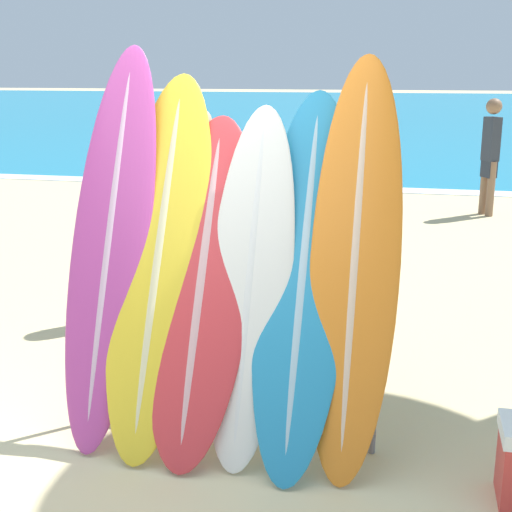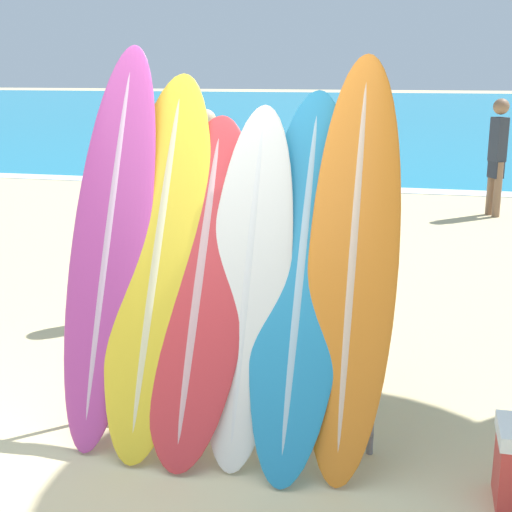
{
  "view_description": "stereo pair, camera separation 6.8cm",
  "coord_description": "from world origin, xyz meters",
  "px_view_note": "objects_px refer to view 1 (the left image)",
  "views": [
    {
      "loc": [
        1.4,
        -3.17,
        2.15
      ],
      "look_at": [
        0.37,
        1.39,
        0.93
      ],
      "focal_mm": 50.0,
      "sensor_mm": 36.0,
      "label": 1
    },
    {
      "loc": [
        1.46,
        -3.16,
        2.15
      ],
      "look_at": [
        0.37,
        1.39,
        0.93
      ],
      "focal_mm": 50.0,
      "sensor_mm": 36.0,
      "label": 2
    }
  ],
  "objects_px": {
    "surfboard_slot_0": "(111,241)",
    "surfboard_slot_2": "(202,285)",
    "person_far_right": "(490,152)",
    "surfboard_rack": "(226,361)",
    "person_far_left": "(202,180)",
    "surfboard_slot_1": "(160,259)",
    "surfboard_slot_3": "(250,282)",
    "surfboard_slot_5": "(355,260)",
    "person_mid_beach": "(157,212)",
    "surfboard_slot_4": "(303,276)",
    "person_near_water": "(266,215)"
  },
  "relations": [
    {
      "from": "surfboard_slot_0",
      "to": "surfboard_slot_2",
      "type": "distance_m",
      "value": 0.63
    },
    {
      "from": "surfboard_slot_0",
      "to": "person_far_right",
      "type": "height_order",
      "value": "surfboard_slot_0"
    },
    {
      "from": "surfboard_rack",
      "to": "person_far_left",
      "type": "bearing_deg",
      "value": 108.69
    },
    {
      "from": "surfboard_slot_1",
      "to": "person_far_right",
      "type": "bearing_deg",
      "value": 71.22
    },
    {
      "from": "surfboard_slot_1",
      "to": "person_far_left",
      "type": "distance_m",
      "value": 3.96
    },
    {
      "from": "surfboard_slot_3",
      "to": "person_far_right",
      "type": "bearing_deg",
      "value": 75.26
    },
    {
      "from": "surfboard_slot_3",
      "to": "surfboard_slot_5",
      "type": "height_order",
      "value": "surfboard_slot_5"
    },
    {
      "from": "surfboard_slot_0",
      "to": "surfboard_slot_2",
      "type": "relative_size",
      "value": 1.22
    },
    {
      "from": "surfboard_slot_3",
      "to": "surfboard_slot_5",
      "type": "distance_m",
      "value": 0.61
    },
    {
      "from": "surfboard_rack",
      "to": "surfboard_slot_2",
      "type": "height_order",
      "value": "surfboard_slot_2"
    },
    {
      "from": "person_mid_beach",
      "to": "surfboard_slot_3",
      "type": "bearing_deg",
      "value": -7.88
    },
    {
      "from": "surfboard_slot_3",
      "to": "person_mid_beach",
      "type": "relative_size",
      "value": 1.14
    },
    {
      "from": "surfboard_slot_4",
      "to": "person_near_water",
      "type": "height_order",
      "value": "surfboard_slot_4"
    },
    {
      "from": "surfboard_slot_0",
      "to": "surfboard_slot_1",
      "type": "relative_size",
      "value": 1.08
    },
    {
      "from": "surfboard_slot_3",
      "to": "person_far_left",
      "type": "bearing_deg",
      "value": 110.61
    },
    {
      "from": "surfboard_slot_2",
      "to": "surfboard_slot_3",
      "type": "xyz_separation_m",
      "value": [
        0.28,
        0.01,
        0.03
      ]
    },
    {
      "from": "surfboard_slot_1",
      "to": "person_near_water",
      "type": "relative_size",
      "value": 1.42
    },
    {
      "from": "surfboard_slot_0",
      "to": "surfboard_slot_4",
      "type": "bearing_deg",
      "value": -1.4
    },
    {
      "from": "surfboard_slot_2",
      "to": "surfboard_slot_5",
      "type": "relative_size",
      "value": 0.84
    },
    {
      "from": "person_near_water",
      "to": "person_far_right",
      "type": "distance_m",
      "value": 5.36
    },
    {
      "from": "surfboard_slot_3",
      "to": "surfboard_slot_5",
      "type": "xyz_separation_m",
      "value": [
        0.58,
        0.06,
        0.15
      ]
    },
    {
      "from": "person_mid_beach",
      "to": "person_far_right",
      "type": "xyz_separation_m",
      "value": [
        3.27,
        5.44,
        0.01
      ]
    },
    {
      "from": "surfboard_slot_4",
      "to": "person_mid_beach",
      "type": "xyz_separation_m",
      "value": [
        -1.6,
        1.97,
        -0.08
      ]
    },
    {
      "from": "surfboard_slot_0",
      "to": "person_far_right",
      "type": "xyz_separation_m",
      "value": [
        2.83,
        7.38,
        -0.2
      ]
    },
    {
      "from": "surfboard_slot_5",
      "to": "person_near_water",
      "type": "relative_size",
      "value": 1.49
    },
    {
      "from": "surfboard_slot_1",
      "to": "surfboard_slot_5",
      "type": "height_order",
      "value": "surfboard_slot_5"
    },
    {
      "from": "surfboard_slot_1",
      "to": "surfboard_slot_4",
      "type": "distance_m",
      "value": 0.86
    },
    {
      "from": "surfboard_slot_0",
      "to": "person_mid_beach",
      "type": "bearing_deg",
      "value": 102.76
    },
    {
      "from": "surfboard_rack",
      "to": "surfboard_slot_5",
      "type": "bearing_deg",
      "value": 6.01
    },
    {
      "from": "person_near_water",
      "to": "surfboard_slot_1",
      "type": "bearing_deg",
      "value": 114.02
    },
    {
      "from": "surfboard_slot_0",
      "to": "person_far_right",
      "type": "distance_m",
      "value": 7.91
    },
    {
      "from": "surfboard_slot_1",
      "to": "surfboard_slot_4",
      "type": "xyz_separation_m",
      "value": [
        0.85,
        -0.01,
        -0.05
      ]
    },
    {
      "from": "surfboard_slot_2",
      "to": "surfboard_slot_5",
      "type": "distance_m",
      "value": 0.89
    },
    {
      "from": "surfboard_slot_5",
      "to": "person_far_left",
      "type": "relative_size",
      "value": 1.3
    },
    {
      "from": "surfboard_slot_2",
      "to": "person_far_left",
      "type": "distance_m",
      "value": 4.09
    },
    {
      "from": "person_far_right",
      "to": "person_mid_beach",
      "type": "bearing_deg",
      "value": -59.8
    },
    {
      "from": "surfboard_slot_0",
      "to": "person_far_right",
      "type": "bearing_deg",
      "value": 69.03
    },
    {
      "from": "surfboard_rack",
      "to": "surfboard_slot_5",
      "type": "distance_m",
      "value": 0.97
    },
    {
      "from": "surfboard_rack",
      "to": "surfboard_slot_3",
      "type": "bearing_deg",
      "value": 5.09
    },
    {
      "from": "person_near_water",
      "to": "person_far_right",
      "type": "height_order",
      "value": "person_far_right"
    },
    {
      "from": "surfboard_slot_0",
      "to": "person_near_water",
      "type": "bearing_deg",
      "value": 81.18
    },
    {
      "from": "person_near_water",
      "to": "person_far_right",
      "type": "xyz_separation_m",
      "value": [
        2.43,
        4.78,
        0.13
      ]
    },
    {
      "from": "surfboard_slot_5",
      "to": "person_near_water",
      "type": "distance_m",
      "value": 2.82
    },
    {
      "from": "surfboard_slot_1",
      "to": "surfboard_slot_2",
      "type": "height_order",
      "value": "surfboard_slot_1"
    },
    {
      "from": "person_far_left",
      "to": "person_far_right",
      "type": "xyz_separation_m",
      "value": [
        3.43,
        3.55,
        0.01
      ]
    },
    {
      "from": "surfboard_rack",
      "to": "person_near_water",
      "type": "height_order",
      "value": "person_near_water"
    },
    {
      "from": "surfboard_slot_3",
      "to": "person_near_water",
      "type": "xyz_separation_m",
      "value": [
        -0.47,
        2.66,
        -0.16
      ]
    },
    {
      "from": "surfboard_rack",
      "to": "surfboard_slot_0",
      "type": "bearing_deg",
      "value": 173.79
    },
    {
      "from": "surfboard_rack",
      "to": "surfboard_slot_5",
      "type": "relative_size",
      "value": 0.79
    },
    {
      "from": "surfboard_slot_0",
      "to": "surfboard_slot_2",
      "type": "height_order",
      "value": "surfboard_slot_0"
    }
  ]
}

